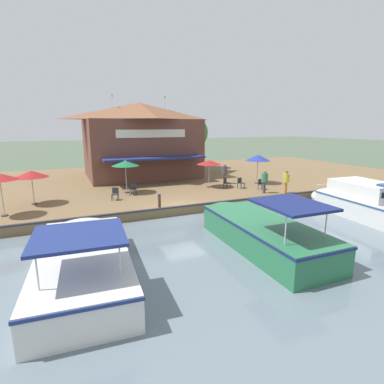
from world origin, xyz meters
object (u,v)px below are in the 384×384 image
at_px(motorboat_nearest_quay, 254,228).
at_px(mooring_post, 159,201).
at_px(patio_umbrella_mid_patio_left, 258,158).
at_px(tree_downstream_bank, 192,133).
at_px(person_at_quay_edge, 265,179).
at_px(motorboat_second_along, 370,204).
at_px(person_near_entrance, 224,171).
at_px(patio_umbrella_mid_patio_right, 31,174).
at_px(patio_umbrella_far_corner, 209,162).
at_px(cafe_chair_mid_patio, 115,193).
at_px(cafe_chair_far_corner_seat, 133,189).
at_px(cafe_chair_back_row_seat, 241,182).
at_px(cafe_chair_beside_entrance, 226,182).
at_px(waterfront_restaurant, 140,139).
at_px(cafe_chair_under_first_umbrella, 261,184).
at_px(motorboat_mid_row, 84,255).
at_px(patio_umbrella_near_quay_edge, 125,163).
at_px(person_mid_patio, 286,179).

bearing_deg(motorboat_nearest_quay, mooring_post, -153.36).
bearing_deg(patio_umbrella_mid_patio_left, tree_downstream_bank, -171.82).
height_order(patio_umbrella_mid_patio_left, motorboat_nearest_quay, patio_umbrella_mid_patio_left).
distance_m(person_at_quay_edge, motorboat_second_along, 7.19).
distance_m(person_near_entrance, tree_downstream_bank, 10.50).
bearing_deg(patio_umbrella_mid_patio_right, patio_umbrella_far_corner, 91.62).
xyz_separation_m(cafe_chair_mid_patio, cafe_chair_far_corner_seat, (-1.01, 1.48, 0.00)).
xyz_separation_m(cafe_chair_back_row_seat, mooring_post, (3.31, -8.07, -0.01)).
height_order(cafe_chair_beside_entrance, mooring_post, mooring_post).
relative_size(waterfront_restaurant, cafe_chair_beside_entrance, 12.93).
bearing_deg(tree_downstream_bank, motorboat_second_along, 8.15).
bearing_deg(cafe_chair_back_row_seat, patio_umbrella_mid_patio_right, -93.85).
xyz_separation_m(cafe_chair_mid_patio, cafe_chair_beside_entrance, (-0.46, 9.15, 0.00)).
relative_size(patio_umbrella_mid_patio_right, person_at_quay_edge, 1.27).
bearing_deg(cafe_chair_under_first_umbrella, motorboat_mid_row, -61.17).
distance_m(patio_umbrella_near_quay_edge, cafe_chair_far_corner_seat, 2.03).
bearing_deg(cafe_chair_far_corner_seat, patio_umbrella_mid_patio_right, -89.64).
relative_size(waterfront_restaurant, person_near_entrance, 6.14).
distance_m(patio_umbrella_mid_patio_left, cafe_chair_mid_patio, 12.87).
bearing_deg(mooring_post, patio_umbrella_far_corner, 128.96).
distance_m(cafe_chair_back_row_seat, cafe_chair_beside_entrance, 1.19).
height_order(cafe_chair_under_first_umbrella, tree_downstream_bank, tree_downstream_bank).
bearing_deg(motorboat_nearest_quay, cafe_chair_mid_patio, -151.17).
bearing_deg(patio_umbrella_mid_patio_left, cafe_chair_back_row_seat, -64.53).
relative_size(patio_umbrella_near_quay_edge, person_mid_patio, 1.45).
height_order(cafe_chair_beside_entrance, person_at_quay_edge, person_at_quay_edge).
bearing_deg(patio_umbrella_near_quay_edge, person_at_quay_edge, 66.13).
distance_m(cafe_chair_mid_patio, mooring_post, 4.00).
xyz_separation_m(patio_umbrella_mid_patio_right, patio_umbrella_mid_patio_left, (-0.15, 17.80, 0.29)).
bearing_deg(cafe_chair_beside_entrance, cafe_chair_under_first_umbrella, 53.26).
relative_size(waterfront_restaurant, patio_umbrella_mid_patio_right, 4.82).
bearing_deg(cafe_chair_mid_patio, person_near_entrance, 102.22).
bearing_deg(cafe_chair_under_first_umbrella, tree_downstream_bank, -178.68).
distance_m(motorboat_nearest_quay, mooring_post, 6.61).
distance_m(cafe_chair_back_row_seat, motorboat_second_along, 9.52).
bearing_deg(person_near_entrance, cafe_chair_back_row_seat, 7.46).
distance_m(motorboat_mid_row, tree_downstream_bank, 25.63).
bearing_deg(cafe_chair_far_corner_seat, cafe_chair_back_row_seat, 82.99).
height_order(cafe_chair_under_first_umbrella, mooring_post, mooring_post).
relative_size(cafe_chair_back_row_seat, mooring_post, 0.93).
bearing_deg(tree_downstream_bank, cafe_chair_far_corner_seat, -40.89).
relative_size(person_at_quay_edge, person_mid_patio, 1.02).
bearing_deg(person_at_quay_edge, patio_umbrella_mid_patio_right, -101.90).
distance_m(cafe_chair_back_row_seat, motorboat_mid_row, 15.78).
height_order(patio_umbrella_mid_patio_right, motorboat_second_along, patio_umbrella_mid_patio_right).
xyz_separation_m(cafe_chair_beside_entrance, motorboat_second_along, (9.21, 4.95, -0.15)).
distance_m(waterfront_restaurant, motorboat_nearest_quay, 19.07).
bearing_deg(patio_umbrella_mid_patio_left, motorboat_mid_row, -56.69).
relative_size(patio_umbrella_mid_patio_right, patio_umbrella_near_quay_edge, 0.90).
bearing_deg(waterfront_restaurant, person_near_entrance, 37.67).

